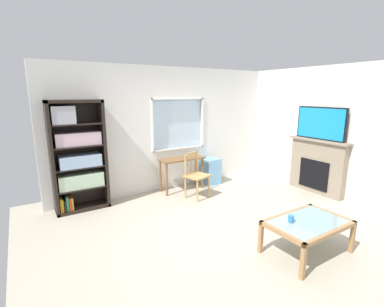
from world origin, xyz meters
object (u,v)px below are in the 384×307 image
fireplace (317,166)px  sippy_cup (291,219)px  bookshelf (77,156)px  wooden_chair (196,175)px  desk_under_window (182,164)px  coffee_table (308,225)px  plastic_drawer_unit (210,171)px  tv (321,123)px

fireplace → sippy_cup: bearing=-152.5°
bookshelf → wooden_chair: size_ratio=2.15×
bookshelf → desk_under_window: bookshelf is taller
bookshelf → desk_under_window: bearing=-3.0°
fireplace → coffee_table: (-2.15, -1.33, -0.18)m
bookshelf → desk_under_window: (2.03, -0.11, -0.40)m
desk_under_window → wooden_chair: size_ratio=1.08×
fireplace → sippy_cup: size_ratio=14.13×
desk_under_window → coffee_table: bearing=-86.7°
bookshelf → desk_under_window: 2.08m
wooden_chair → plastic_drawer_unit: (0.76, 0.57, -0.17)m
fireplace → coffee_table: 2.54m
tv → sippy_cup: bearing=-152.3°
bookshelf → tv: bearing=-21.6°
fireplace → desk_under_window: bearing=145.3°
plastic_drawer_unit → coffee_table: bearing=-101.6°
desk_under_window → tv: bearing=-34.9°
bookshelf → coffee_table: bearing=-54.1°
wooden_chair → plastic_drawer_unit: wooden_chair is taller
bookshelf → sippy_cup: 3.59m
tv → desk_under_window: bearing=145.1°
desk_under_window → plastic_drawer_unit: size_ratio=1.64×
coffee_table → wooden_chair: bearing=93.5°
bookshelf → plastic_drawer_unit: bookshelf is taller
desk_under_window → coffee_table: (0.17, -2.94, -0.20)m
wooden_chair → plastic_drawer_unit: 0.96m
sippy_cup → desk_under_window: bearing=89.3°
fireplace → wooden_chair: bearing=154.6°
wooden_chair → tv: tv is taller
desk_under_window → sippy_cup: size_ratio=10.77×
fireplace → coffee_table: fireplace is taller
tv → coffee_table: bearing=-148.0°
bookshelf → sippy_cup: (2.00, -2.94, -0.49)m
desk_under_window → fireplace: bearing=-34.7°
plastic_drawer_unit → fireplace: 2.27m
wooden_chair → desk_under_window: bearing=92.6°
coffee_table → sippy_cup: 0.25m
tv → wooden_chair: bearing=154.4°
plastic_drawer_unit → fireplace: (1.54, -1.65, 0.27)m
plastic_drawer_unit → desk_under_window: bearing=-176.3°
wooden_chair → tv: (2.28, -1.09, 0.99)m
coffee_table → sippy_cup: size_ratio=11.73×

